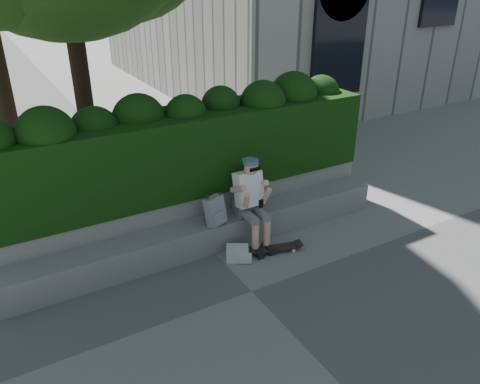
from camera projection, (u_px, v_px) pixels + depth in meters
ground at (251, 291)px, 6.19m from camera, size 80.00×80.00×0.00m
bench_ledge at (209, 235)px, 7.07m from camera, size 6.00×0.45×0.45m
planter_wall at (195, 213)px, 7.37m from camera, size 6.00×0.50×0.75m
hedge at (186, 151)px, 7.13m from camera, size 6.00×1.00×1.20m
person at (251, 199)px, 6.98m from camera, size 0.40×0.76×1.38m
skateboard at (276, 248)px, 7.03m from camera, size 0.75×0.36×0.08m
backpack_plaid at (215, 211)px, 6.83m from camera, size 0.33×0.25×0.43m
backpack_ground at (237, 253)px, 6.82m from camera, size 0.39×0.36×0.21m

